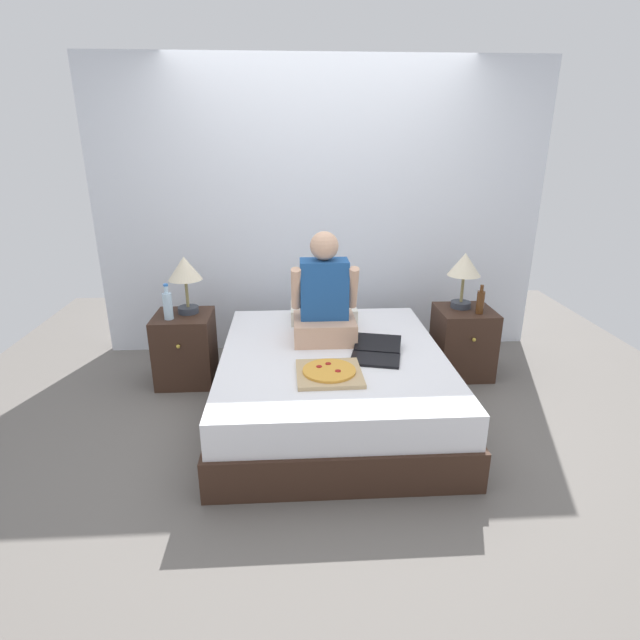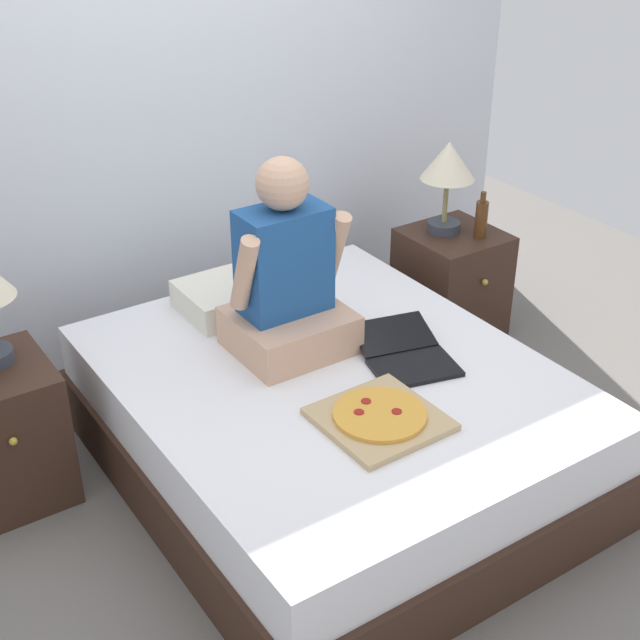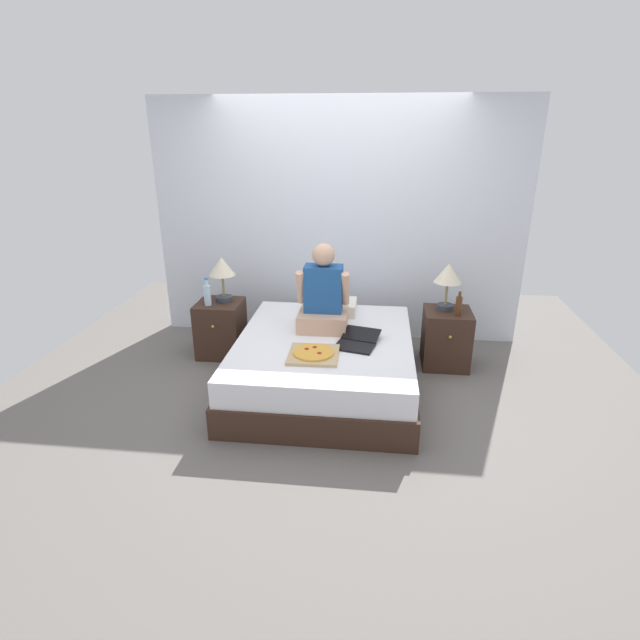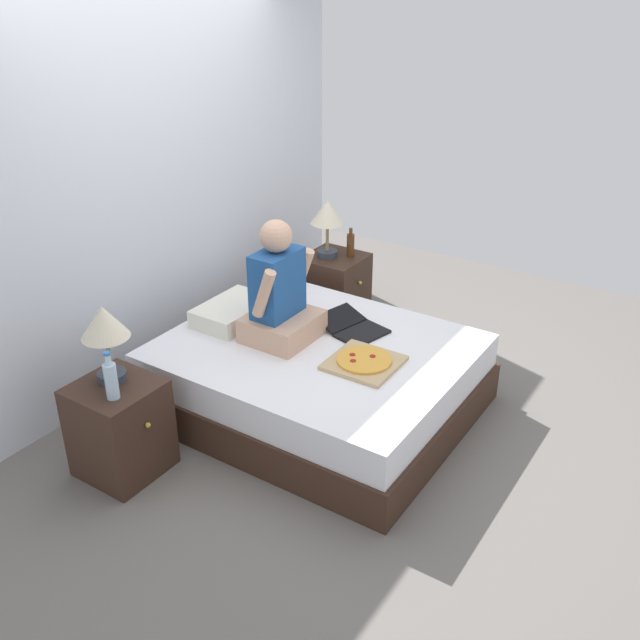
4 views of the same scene
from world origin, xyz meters
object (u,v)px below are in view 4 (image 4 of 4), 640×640
nightstand_left (120,428)px  nightstand_right (334,289)px  beer_bottle (351,245)px  lamp_on_left_nightstand (105,327)px  lamp_on_right_nightstand (327,216)px  water_bottle (111,380)px  pizza_box (364,362)px  bed (317,377)px  laptop (355,328)px  person_seated (280,296)px

nightstand_left → nightstand_right: 2.25m
beer_bottle → nightstand_left: bearing=177.5°
lamp_on_left_nightstand → lamp_on_right_nightstand: size_ratio=1.00×
water_bottle → lamp_on_right_nightstand: (2.30, 0.14, 0.22)m
nightstand_right → pizza_box: (-1.18, -0.95, 0.21)m
bed → water_bottle: 1.37m
bed → pizza_box: (-0.05, -0.37, 0.26)m
water_bottle → nightstand_right: 2.37m
nightstand_left → pizza_box: 1.45m
nightstand_left → laptop: 1.58m
bed → laptop: laptop is taller
nightstand_right → nightstand_left: bearing=180.0°
nightstand_right → pizza_box: 1.53m
nightstand_left → person_seated: (1.09, -0.33, 0.48)m
lamp_on_right_nightstand → person_seated: bearing=-161.5°
water_bottle → lamp_on_right_nightstand: lamp_on_right_nightstand is taller
lamp_on_right_nightstand → person_seated: (-1.14, -0.38, -0.13)m
water_bottle → laptop: (1.49, -0.60, -0.18)m
nightstand_left → water_bottle: water_bottle is taller
water_bottle → laptop: bearing=-21.8°
lamp_on_left_nightstand → beer_bottle: bearing=-3.8°
bed → person_seated: size_ratio=2.40×
person_seated → beer_bottle: bearing=10.5°
nightstand_left → pizza_box: (1.07, -0.95, 0.21)m
nightstand_right → pizza_box: size_ratio=1.38×
bed → nightstand_left: bearing=152.7°
nightstand_right → person_seated: 1.30m
nightstand_left → pizza_box: nightstand_left is taller
nightstand_right → pizza_box: bearing=-141.1°
nightstand_right → beer_bottle: 0.40m
person_seated → pizza_box: size_ratio=1.92×
water_bottle → person_seated: (1.17, -0.24, 0.09)m
lamp_on_left_nightstand → laptop: lamp_on_left_nightstand is taller
water_bottle → lamp_on_right_nightstand: 2.32m
lamp_on_left_nightstand → pizza_box: lamp_on_left_nightstand is taller
bed → beer_bottle: 1.36m
lamp_on_left_nightstand → pizza_box: bearing=-44.0°
bed → nightstand_right: nightstand_right is taller
pizza_box → nightstand_left: bearing=138.5°
water_bottle → person_seated: bearing=-11.6°
water_bottle → beer_bottle: (2.40, -0.01, -0.02)m
lamp_on_right_nightstand → beer_bottle: bearing=-56.3°
lamp_on_right_nightstand → pizza_box: 1.57m
lamp_on_right_nightstand → laptop: 1.16m
nightstand_left → lamp_on_left_nightstand: lamp_on_left_nightstand is taller
nightstand_right → laptop: 1.11m
lamp_on_left_nightstand → pizza_box: 1.49m
person_seated → laptop: size_ratio=1.63×
nightstand_right → person_seated: size_ratio=0.72×
laptop → bed: bearing=159.7°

